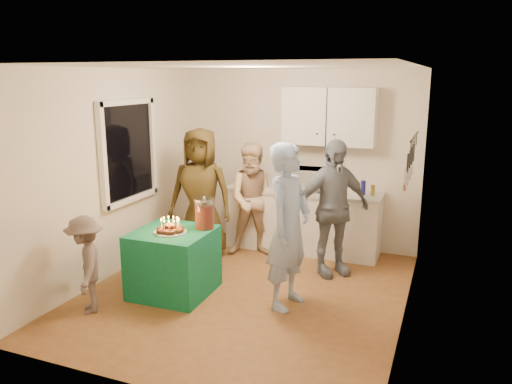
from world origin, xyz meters
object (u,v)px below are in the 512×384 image
at_px(microwave, 302,179).
at_px(woman_back_center, 255,200).
at_px(woman_back_right, 332,208).
at_px(child_near_left, 86,265).
at_px(woman_back_left, 201,194).
at_px(party_table, 174,262).
at_px(man_birthday, 289,227).
at_px(punch_jar, 204,214).
at_px(counter, 303,222).

bearing_deg(microwave, woman_back_center, -147.78).
height_order(woman_back_center, woman_back_right, woman_back_right).
bearing_deg(child_near_left, woman_back_right, 94.57).
relative_size(woman_back_left, child_near_left, 1.70).
bearing_deg(child_near_left, woman_back_center, 118.15).
bearing_deg(microwave, woman_back_right, -55.56).
distance_m(party_table, man_birthday, 1.46).
height_order(microwave, punch_jar, microwave).
distance_m(counter, man_birthday, 1.90).
xyz_separation_m(microwave, man_birthday, (0.39, -1.81, -0.15)).
relative_size(punch_jar, man_birthday, 0.19).
bearing_deg(punch_jar, counter, 68.73).
bearing_deg(counter, woman_back_right, -51.09).
relative_size(counter, woman_back_center, 1.37).
relative_size(counter, microwave, 3.89).
distance_m(counter, child_near_left, 3.19).
height_order(man_birthday, woman_back_center, man_birthday).
bearing_deg(woman_back_left, party_table, -86.57).
bearing_deg(woman_back_left, man_birthday, -41.56).
height_order(counter, woman_back_center, woman_back_center).
bearing_deg(party_table, punch_jar, 38.30).
relative_size(man_birthday, woman_back_center, 1.13).
xyz_separation_m(counter, party_table, (-0.98, -1.99, -0.05)).
distance_m(punch_jar, man_birthday, 1.05).
distance_m(microwave, woman_back_center, 0.75).
bearing_deg(woman_back_center, man_birthday, -76.82).
distance_m(counter, woman_back_center, 0.81).
height_order(counter, child_near_left, child_near_left).
xyz_separation_m(woman_back_center, woman_back_right, (1.17, -0.30, 0.07)).
bearing_deg(microwave, man_birthday, -83.58).
xyz_separation_m(punch_jar, woman_back_right, (1.28, 1.03, -0.06)).
distance_m(counter, microwave, 0.64).
xyz_separation_m(counter, microwave, (-0.03, 0.00, 0.64)).
relative_size(party_table, woman_back_center, 0.53).
xyz_separation_m(counter, man_birthday, (0.36, -1.81, 0.48)).
relative_size(party_table, punch_jar, 2.50).
bearing_deg(woman_back_right, counter, 87.16).
bearing_deg(man_birthday, counter, 21.22).
height_order(counter, woman_back_left, woman_back_left).
bearing_deg(woman_back_center, woman_back_right, -35.62).
bearing_deg(party_table, woman_back_right, 38.76).
height_order(microwave, child_near_left, microwave).
relative_size(party_table, child_near_left, 0.79).
distance_m(microwave, woman_back_left, 1.46).
height_order(woman_back_right, child_near_left, woman_back_right).
distance_m(counter, party_table, 2.22).
distance_m(man_birthday, woman_back_right, 1.10).
bearing_deg(woman_back_right, party_table, 177.01).
height_order(counter, microwave, microwave).
bearing_deg(man_birthday, woman_back_center, 44.32).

